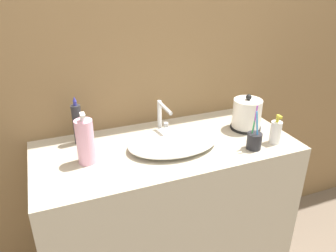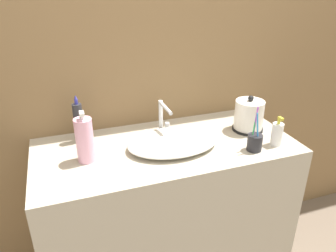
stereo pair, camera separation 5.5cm
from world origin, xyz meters
TOP-DOWN VIEW (x-y plane):
  - wall_back at (0.00, 0.58)m, footprint 6.00×0.04m
  - vanity_counter at (0.00, 0.28)m, footprint 1.23×0.56m
  - sink_basin at (0.02, 0.26)m, footprint 0.43×0.30m
  - faucet at (0.03, 0.41)m, footprint 0.06×0.16m
  - electric_kettle at (0.45, 0.30)m, footprint 0.16×0.16m
  - toothbrush_cup at (0.37, 0.10)m, footprint 0.07×0.07m
  - lotion_bottle at (-0.37, 0.27)m, footprint 0.08×0.08m
  - shampoo_bottle at (-0.38, 0.46)m, footprint 0.04×0.04m
  - mouthwash_bottle at (0.49, 0.11)m, footprint 0.05×0.05m

SIDE VIEW (x-z plane):
  - vanity_counter at x=0.00m, z-range 0.00..0.86m
  - sink_basin at x=0.02m, z-range 0.86..0.91m
  - toothbrush_cup at x=0.37m, z-range 0.80..1.01m
  - mouthwash_bottle at x=0.49m, z-range 0.84..0.99m
  - electric_kettle at x=0.45m, z-range 0.84..1.03m
  - faucet at x=0.03m, z-range 0.87..1.04m
  - shampoo_bottle at x=-0.38m, z-range 0.84..1.08m
  - lotion_bottle at x=-0.37m, z-range 0.84..1.08m
  - wall_back at x=0.00m, z-range 0.00..2.60m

